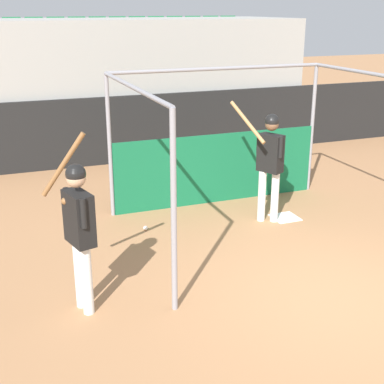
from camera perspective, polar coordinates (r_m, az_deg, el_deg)
The scene contains 8 objects.
ground_plane at distance 7.12m, azimuth 15.05°, elevation -10.76°, with size 60.00×60.00×0.00m, color #A8754C.
outfield_wall at distance 12.83m, azimuth -3.12°, elevation 6.99°, with size 24.00×0.12×1.56m.
bleacher_section at distance 14.26m, azimuth -5.28°, elevation 11.57°, with size 7.60×3.20×3.24m.
batting_cage at distance 9.33m, azimuth 4.04°, elevation 4.22°, with size 4.05×3.39×2.49m.
home_plate at distance 9.44m, azimuth 9.88°, elevation -2.69°, with size 0.44×0.44×0.02m.
player_batter at distance 8.92m, azimuth 8.27°, elevation 3.68°, with size 0.75×0.78×2.02m.
player_waiting at distance 6.27m, azimuth -11.97°, elevation -3.32°, with size 0.56×0.70×2.12m.
baseball at distance 8.82m, azimuth -4.99°, elevation -3.85°, with size 0.07×0.07×0.07m.
Camera 1 is at (-3.82, -4.91, 3.47)m, focal length 50.00 mm.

